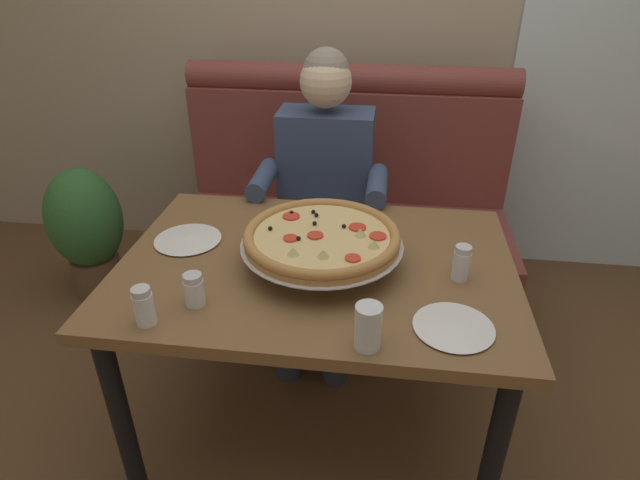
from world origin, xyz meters
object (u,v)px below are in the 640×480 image
(shaker_pepper_flakes, at_px, (144,309))
(plate_near_left, at_px, (454,325))
(plate_near_right, at_px, (188,238))
(pizza, at_px, (322,238))
(dining_table, at_px, (316,286))
(shaker_parmesan, at_px, (461,265))
(shaker_oregano, at_px, (194,292))
(drinking_glass, at_px, (368,329))
(diner_main, at_px, (323,190))
(booth_bench, at_px, (342,227))
(potted_plant, at_px, (87,228))

(shaker_pepper_flakes, xyz_separation_m, plate_near_left, (0.80, 0.08, -0.04))
(plate_near_right, bearing_deg, plate_near_left, -22.57)
(pizza, bearing_deg, plate_near_right, 169.92)
(dining_table, relative_size, pizza, 2.48)
(pizza, relative_size, shaker_parmesan, 4.52)
(pizza, distance_m, shaker_parmesan, 0.42)
(plate_near_left, bearing_deg, shaker_oregano, 178.81)
(shaker_pepper_flakes, distance_m, drinking_glass, 0.58)
(diner_main, relative_size, shaker_oregano, 13.35)
(pizza, bearing_deg, booth_bench, 91.18)
(plate_near_right, bearing_deg, booth_bench, 61.77)
(plate_near_right, relative_size, drinking_glass, 1.86)
(pizza, distance_m, potted_plant, 1.55)
(dining_table, bearing_deg, pizza, -25.10)
(diner_main, xyz_separation_m, plate_near_right, (-0.38, -0.56, 0.05))
(shaker_parmesan, bearing_deg, drinking_glass, -127.22)
(shaker_oregano, xyz_separation_m, drinking_glass, (0.48, -0.11, 0.01))
(plate_near_left, relative_size, drinking_glass, 1.76)
(booth_bench, distance_m, plate_near_right, 1.01)
(shaker_parmesan, xyz_separation_m, plate_near_left, (-0.04, -0.24, -0.04))
(diner_main, xyz_separation_m, drinking_glass, (0.24, -1.01, 0.10))
(drinking_glass, bearing_deg, shaker_pepper_flakes, 178.62)
(booth_bench, distance_m, shaker_oregano, 1.27)
(shaker_parmesan, bearing_deg, shaker_pepper_flakes, -158.86)
(shaker_parmesan, relative_size, shaker_oregano, 1.15)
(pizza, bearing_deg, dining_table, 154.90)
(shaker_pepper_flakes, bearing_deg, dining_table, 42.02)
(potted_plant, bearing_deg, dining_table, -30.36)
(pizza, xyz_separation_m, potted_plant, (-1.28, 0.75, -0.46))
(booth_bench, height_order, dining_table, booth_bench)
(plate_near_right, bearing_deg, diner_main, 55.77)
(dining_table, xyz_separation_m, potted_plant, (-1.26, 0.74, -0.27))
(plate_near_right, bearing_deg, shaker_pepper_flakes, -83.91)
(shaker_oregano, xyz_separation_m, plate_near_right, (-0.15, 0.34, -0.03))
(drinking_glass, xyz_separation_m, potted_plant, (-1.44, 1.11, -0.42))
(shaker_oregano, distance_m, drinking_glass, 0.49)
(shaker_oregano, xyz_separation_m, potted_plant, (-0.96, 1.00, -0.41))
(shaker_pepper_flakes, distance_m, shaker_parmesan, 0.89)
(shaker_pepper_flakes, bearing_deg, drinking_glass, -1.38)
(booth_bench, xyz_separation_m, pizza, (0.02, -0.91, 0.45))
(shaker_pepper_flakes, bearing_deg, shaker_oregano, 44.56)
(plate_near_right, bearing_deg, shaker_oregano, -66.56)
(shaker_parmesan, distance_m, shaker_oregano, 0.77)
(shaker_pepper_flakes, height_order, plate_near_left, shaker_pepper_flakes)
(diner_main, distance_m, pizza, 0.67)
(booth_bench, bearing_deg, potted_plant, -172.61)
(booth_bench, height_order, plate_near_left, booth_bench)
(pizza, distance_m, plate_near_right, 0.48)
(dining_table, bearing_deg, plate_near_right, 170.60)
(booth_bench, bearing_deg, plate_near_left, -71.40)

